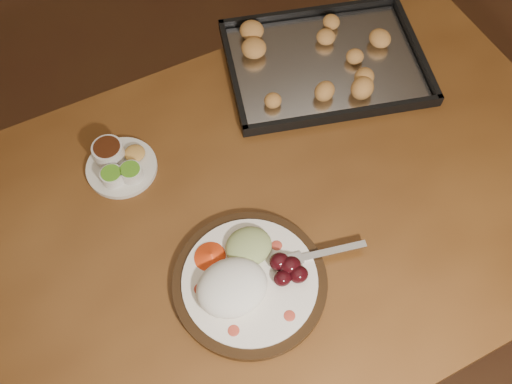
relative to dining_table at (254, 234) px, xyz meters
name	(u,v)px	position (x,y,z in m)	size (l,w,h in m)	color
ground	(247,247)	(0.08, 0.25, -0.65)	(4.00, 4.00, 0.00)	#53341C
dining_table	(254,234)	(0.00, 0.00, 0.00)	(1.54, 0.97, 0.75)	brown
dinner_plate	(246,279)	(-0.08, -0.13, 0.12)	(0.39, 0.30, 0.07)	black
condiment_saucer	(119,164)	(-0.22, 0.22, 0.12)	(0.15, 0.15, 0.05)	silver
baking_tray	(325,62)	(0.32, 0.30, 0.11)	(0.53, 0.44, 0.05)	black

